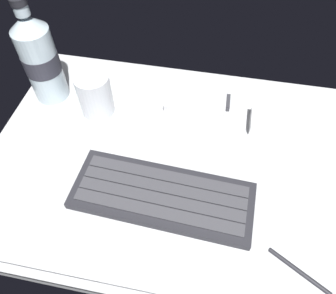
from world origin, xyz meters
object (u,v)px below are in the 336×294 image
object	(u,v)px
juice_cup	(95,96)
water_bottle	(40,59)
keyboard	(162,195)
handheld_device	(197,99)
stylus_pen	(300,271)
charger_block	(269,123)

from	to	relation	value
juice_cup	water_bottle	xyz separation A→B (cm)	(-10.67, 2.61, 5.10)
keyboard	juice_cup	world-z (taller)	juice_cup
water_bottle	keyboard	bearing A→B (deg)	-35.57
keyboard	handheld_device	world-z (taller)	keyboard
handheld_device	stylus_pen	xyz separation A→B (cm)	(18.89, -30.68, -0.38)
water_bottle	charger_block	xyz separation A→B (cm)	(43.69, -0.62, -7.81)
keyboard	stylus_pen	world-z (taller)	keyboard
stylus_pen	keyboard	bearing A→B (deg)	-169.99
juice_cup	stylus_pen	xyz separation A→B (cm)	(37.65, -24.49, -3.56)
keyboard	handheld_device	bearing A→B (deg)	84.09
water_bottle	charger_block	bearing A→B (deg)	-0.82
handheld_device	juice_cup	distance (cm)	20.01
juice_cup	stylus_pen	bearing A→B (deg)	-33.04
juice_cup	stylus_pen	world-z (taller)	juice_cup
juice_cup	charger_block	size ratio (longest dim) A/B	1.21
water_bottle	charger_block	world-z (taller)	water_bottle
keyboard	water_bottle	distance (cm)	34.25
stylus_pen	handheld_device	bearing A→B (deg)	151.67
juice_cup	water_bottle	distance (cm)	12.11
juice_cup	water_bottle	bearing A→B (deg)	166.25
juice_cup	keyboard	bearing A→B (deg)	-45.61
water_bottle	juice_cup	bearing A→B (deg)	-13.75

